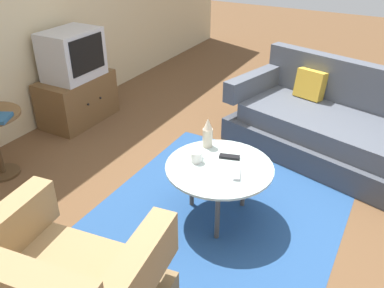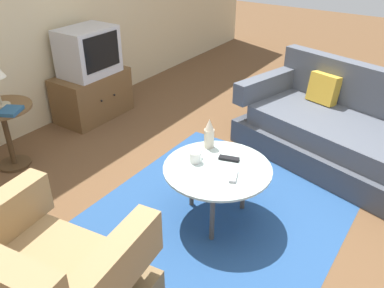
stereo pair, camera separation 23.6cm
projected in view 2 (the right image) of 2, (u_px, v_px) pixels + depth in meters
The scene contains 13 objects.
ground_plane at pixel (226, 207), 3.23m from camera, with size 16.00×16.00×0.00m, color brown.
back_wall at pixel (3, 0), 3.75m from camera, with size 9.00×0.12×2.70m, color #CCB78E.
area_rug at pixel (216, 217), 3.12m from camera, with size 2.18×1.80×0.00m, color navy.
couch at pixel (340, 132), 3.74m from camera, with size 1.36×1.99×0.84m.
coffee_table at pixel (217, 172), 2.92m from camera, with size 0.79×0.79×0.46m.
side_table at pixel (5, 123), 3.56m from camera, with size 0.53×0.53×0.60m.
tv_stand at pixel (92, 95), 4.58m from camera, with size 0.83×0.50×0.51m.
television at pixel (88, 51), 4.31m from camera, with size 0.59×0.43×0.50m.
vase at pixel (209, 134), 3.10m from camera, with size 0.08×0.08×0.24m.
mug at pixel (195, 157), 2.95m from camera, with size 0.13×0.08×0.08m.
tv_remote_dark at pixel (229, 159), 2.98m from camera, with size 0.09×0.16×0.02m.
tv_remote_silver at pixel (233, 176), 2.78m from camera, with size 0.16×0.10×0.02m.
book at pixel (10, 111), 3.36m from camera, with size 0.24×0.23×0.03m.
Camera 2 is at (-2.27, -1.20, 2.04)m, focal length 37.73 mm.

